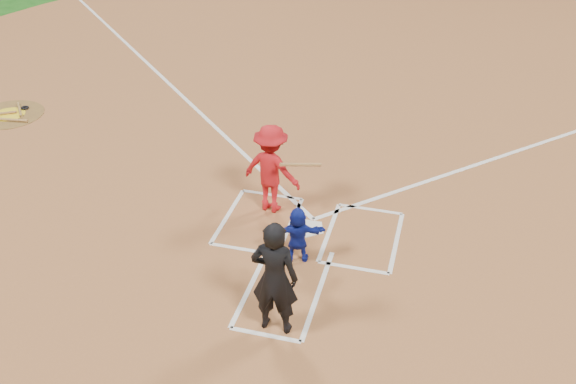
% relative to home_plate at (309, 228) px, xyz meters
% --- Properties ---
extents(ground, '(120.00, 120.00, 0.00)m').
position_rel_home_plate_xyz_m(ground, '(0.00, 0.00, -0.02)').
color(ground, '#175114').
rests_on(ground, ground).
extents(home_plate_dirt, '(28.00, 28.00, 0.01)m').
position_rel_home_plate_xyz_m(home_plate_dirt, '(0.00, 6.00, -0.01)').
color(home_plate_dirt, brown).
rests_on(home_plate_dirt, ground).
extents(home_plate, '(0.60, 0.60, 0.02)m').
position_rel_home_plate_xyz_m(home_plate, '(0.00, 0.00, 0.00)').
color(home_plate, white).
rests_on(home_plate, home_plate_dirt).
extents(on_deck_circle, '(1.70, 1.70, 0.01)m').
position_rel_home_plate_xyz_m(on_deck_circle, '(-8.31, 2.74, -0.00)').
color(on_deck_circle, brown).
rests_on(on_deck_circle, home_plate_dirt).
extents(on_deck_logo, '(0.80, 0.80, 0.00)m').
position_rel_home_plate_xyz_m(on_deck_logo, '(-8.31, 2.74, 0.00)').
color(on_deck_logo, yellow).
rests_on(on_deck_logo, on_deck_circle).
extents(on_deck_bat_a, '(0.59, 0.69, 0.06)m').
position_rel_home_plate_xyz_m(on_deck_bat_a, '(-8.16, 2.99, 0.03)').
color(on_deck_bat_a, olive).
rests_on(on_deck_bat_a, on_deck_circle).
extents(on_deck_bat_c, '(0.84, 0.16, 0.06)m').
position_rel_home_plate_xyz_m(on_deck_bat_c, '(-8.01, 2.44, 0.03)').
color(on_deck_bat_c, '#A2733B').
rests_on(on_deck_bat_c, on_deck_circle).
extents(bat_weight_donut, '(0.19, 0.19, 0.05)m').
position_rel_home_plate_xyz_m(bat_weight_donut, '(-8.11, 3.14, 0.03)').
color(bat_weight_donut, black).
rests_on(bat_weight_donut, on_deck_circle).
extents(catcher, '(1.00, 0.55, 1.03)m').
position_rel_home_plate_xyz_m(catcher, '(0.01, -0.93, 0.51)').
color(catcher, '#122198').
rests_on(catcher, home_plate_dirt).
extents(umpire, '(0.69, 0.46, 1.90)m').
position_rel_home_plate_xyz_m(umpire, '(0.10, -2.60, 0.94)').
color(umpire, black).
rests_on(umpire, home_plate_dirt).
extents(chalk_markings, '(28.35, 17.32, 0.01)m').
position_rel_home_plate_xyz_m(chalk_markings, '(0.00, 5.29, -0.01)').
color(chalk_markings, white).
rests_on(chalk_markings, home_plate_dirt).
extents(batter_at_plate, '(1.55, 0.89, 1.75)m').
position_rel_home_plate_xyz_m(batter_at_plate, '(-0.85, 0.46, 0.87)').
color(batter_at_plate, red).
rests_on(batter_at_plate, home_plate_dirt).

